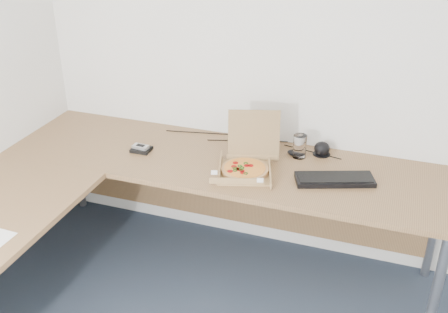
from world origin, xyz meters
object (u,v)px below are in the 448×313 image
at_px(drinking_glass, 300,146).
at_px(keyboard, 335,180).
at_px(pizza_box, 246,166).
at_px(wallet, 141,149).
at_px(desk, 137,192).

height_order(drinking_glass, keyboard, drinking_glass).
relative_size(pizza_box, keyboard, 0.82).
relative_size(keyboard, wallet, 3.66).
distance_m(keyboard, wallet, 1.12).
bearing_deg(desk, keyboard, 22.07).
xyz_separation_m(desk, wallet, (-0.16, 0.38, 0.04)).
distance_m(pizza_box, keyboard, 0.48).
xyz_separation_m(keyboard, wallet, (-1.12, -0.01, -0.00)).
relative_size(drinking_glass, keyboard, 0.33).
relative_size(desk, keyboard, 6.14).
distance_m(pizza_box, drinking_glass, 0.36).
xyz_separation_m(desk, drinking_glass, (0.72, 0.61, 0.10)).
relative_size(desk, wallet, 22.48).
distance_m(desk, drinking_glass, 0.95).
height_order(desk, keyboard, keyboard).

